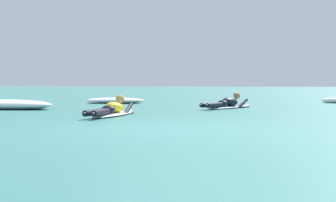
# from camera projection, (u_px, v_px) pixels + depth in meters

# --- Properties ---
(ground_plane) EXTENTS (120.00, 120.00, 0.00)m
(ground_plane) POSITION_uv_depth(u_px,v_px,m) (217.00, 103.00, 18.03)
(ground_plane) COLOR #387A75
(surfer_near) EXTENTS (0.71, 2.78, 0.55)m
(surfer_near) POSITION_uv_depth(u_px,v_px,m) (112.00, 110.00, 11.45)
(surfer_near) COLOR white
(surfer_near) RESTS_ON ground
(surfer_far) EXTENTS (1.57, 2.42, 0.55)m
(surfer_far) POSITION_uv_depth(u_px,v_px,m) (227.00, 104.00, 14.61)
(surfer_far) COLOR silver
(surfer_far) RESTS_ON ground
(whitewater_mid_right) EXTENTS (2.79, 1.07, 0.29)m
(whitewater_mid_right) POSITION_uv_depth(u_px,v_px,m) (9.00, 105.00, 14.10)
(whitewater_mid_right) COLOR white
(whitewater_mid_right) RESTS_ON ground
(whitewater_back) EXTENTS (2.33, 1.16, 0.23)m
(whitewater_back) POSITION_uv_depth(u_px,v_px,m) (116.00, 101.00, 17.94)
(whitewater_back) COLOR white
(whitewater_back) RESTS_ON ground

